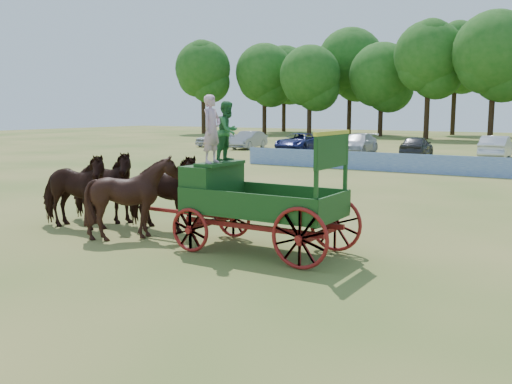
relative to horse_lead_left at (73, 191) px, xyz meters
name	(u,v)px	position (x,y,z in m)	size (l,w,h in m)	color
ground	(343,248)	(7.64, 1.92, -1.12)	(160.00, 160.00, 0.00)	#AB8E4D
horse_lead_left	(73,191)	(0.00, 0.00, 0.00)	(1.21, 2.66, 2.25)	black
horse_lead_right	(101,187)	(0.00, 1.10, 0.00)	(1.21, 2.66, 2.25)	black
horse_wheel_left	(134,197)	(2.40, 0.00, 0.00)	(1.82, 2.04, 2.25)	black
horse_wheel_right	(161,192)	(2.40, 1.10, 0.00)	(1.21, 2.66, 2.25)	black
farm_dray	(237,183)	(5.36, 0.57, 0.53)	(6.00, 2.00, 3.82)	maroon
sponsor_banner	(459,166)	(6.64, 19.92, -0.60)	(26.00, 0.08, 1.05)	#1F4DA8
parked_cars	(395,145)	(-0.61, 31.73, -0.36)	(36.80, 7.02, 1.63)	silver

